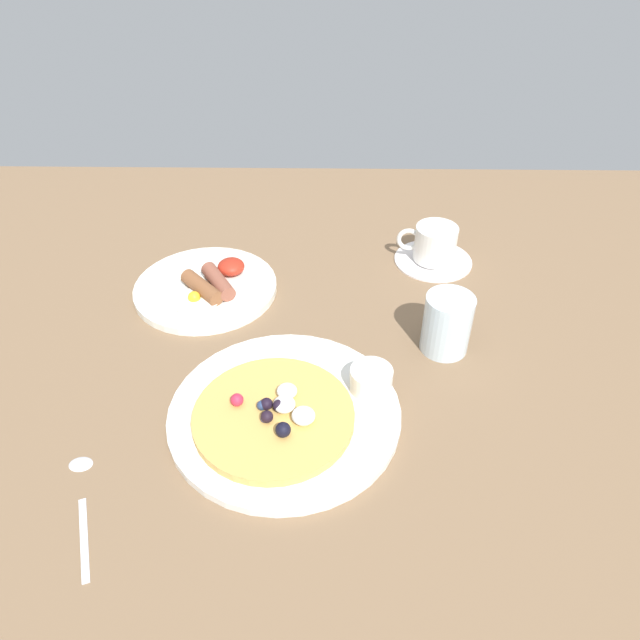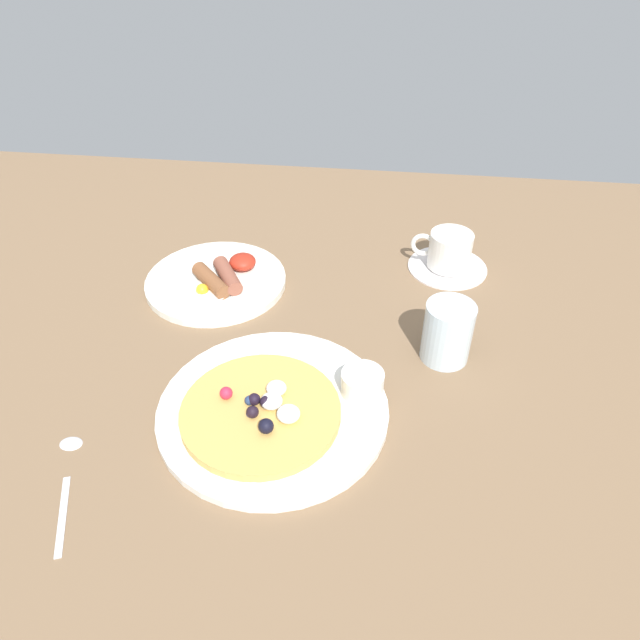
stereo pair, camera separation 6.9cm
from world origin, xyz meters
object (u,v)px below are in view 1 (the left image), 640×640
breakfast_plate (206,288)px  coffee_saucer (433,260)px  syrup_ramekin (371,379)px  teaspoon (82,491)px  water_glass (447,323)px  coffee_cup (434,242)px  pancake_plate (285,413)px

breakfast_plate → coffee_saucer: size_ratio=1.71×
syrup_ramekin → teaspoon: 37.19cm
coffee_saucer → water_glass: 23.43cm
coffee_saucer → coffee_cup: coffee_cup is taller
pancake_plate → coffee_saucer: size_ratio=2.19×
syrup_ramekin → coffee_cup: coffee_cup is taller
syrup_ramekin → teaspoon: bearing=-154.7°
breakfast_plate → coffee_cup: coffee_cup is taller
teaspoon → syrup_ramekin: bearing=25.3°
syrup_ramekin → water_glass: (11.18, 9.76, 1.63)cm
coffee_cup → teaspoon: (-46.16, -48.64, -3.59)cm
breakfast_plate → water_glass: (37.06, -13.41, 3.84)cm
teaspoon → water_glass: (44.72, 25.61, 4.23)cm
pancake_plate → coffee_saucer: pancake_plate is taller
breakfast_plate → teaspoon: (-7.66, -39.03, -0.39)cm
coffee_cup → breakfast_plate: bearing=-166.0°
breakfast_plate → syrup_ramekin: bearing=-41.8°
pancake_plate → water_glass: size_ratio=3.33×
coffee_cup → water_glass: bearing=-93.6°
coffee_cup → teaspoon: size_ratio=0.66×
syrup_ramekin → coffee_saucer: (12.81, 32.76, -2.52)cm
breakfast_plate → water_glass: 39.60cm
syrup_ramekin → teaspoon: syrup_ramekin is taller
coffee_cup → teaspoon: bearing=-133.5°
water_glass → coffee_cup: bearing=86.4°
syrup_ramekin → pancake_plate: bearing=-160.3°
breakfast_plate → pancake_plate: bearing=-61.6°
pancake_plate → syrup_ramekin: syrup_ramekin is taller
pancake_plate → teaspoon: 25.32cm
coffee_saucer → coffee_cup: 3.52cm
teaspoon → water_glass: 51.71cm
coffee_saucer → teaspoon: same height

